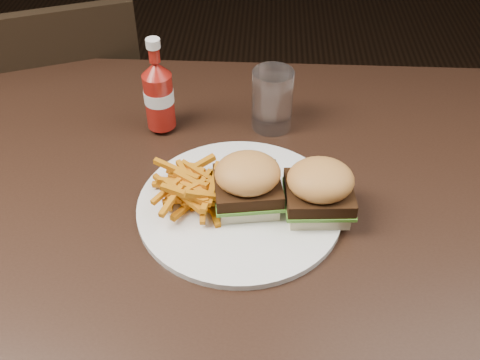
{
  "coord_description": "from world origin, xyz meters",
  "views": [
    {
      "loc": [
        0.14,
        -0.67,
        1.36
      ],
      "look_at": [
        0.1,
        -0.04,
        0.8
      ],
      "focal_mm": 42.0,
      "sensor_mm": 36.0,
      "label": 1
    }
  ],
  "objects_px": {
    "tumbler": "(272,100)",
    "ketchup_bottle": "(159,101)",
    "plate": "(240,206)",
    "chair_far": "(70,134)",
    "dining_table": "(178,194)"
  },
  "relations": [
    {
      "from": "dining_table",
      "to": "plate",
      "type": "xyz_separation_m",
      "value": [
        0.1,
        -0.05,
        0.03
      ]
    },
    {
      "from": "dining_table",
      "to": "chair_far",
      "type": "bearing_deg",
      "value": 125.91
    },
    {
      "from": "chair_far",
      "to": "tumbler",
      "type": "bearing_deg",
      "value": 123.74
    },
    {
      "from": "chair_far",
      "to": "ketchup_bottle",
      "type": "xyz_separation_m",
      "value": [
        0.35,
        -0.4,
        0.38
      ]
    },
    {
      "from": "plate",
      "to": "tumbler",
      "type": "height_order",
      "value": "tumbler"
    },
    {
      "from": "dining_table",
      "to": "plate",
      "type": "bearing_deg",
      "value": -25.7
    },
    {
      "from": "chair_far",
      "to": "dining_table",
      "type": "bearing_deg",
      "value": 104.17
    },
    {
      "from": "tumbler",
      "to": "ketchup_bottle",
      "type": "bearing_deg",
      "value": -174.22
    },
    {
      "from": "dining_table",
      "to": "tumbler",
      "type": "xyz_separation_m",
      "value": [
        0.15,
        0.17,
        0.08
      ]
    },
    {
      "from": "dining_table",
      "to": "chair_far",
      "type": "xyz_separation_m",
      "value": [
        -0.4,
        0.55,
        -0.3
      ]
    },
    {
      "from": "ketchup_bottle",
      "to": "dining_table",
      "type": "bearing_deg",
      "value": -72.41
    },
    {
      "from": "plate",
      "to": "chair_far",
      "type": "bearing_deg",
      "value": 129.92
    },
    {
      "from": "chair_far",
      "to": "tumbler",
      "type": "xyz_separation_m",
      "value": [
        0.55,
        -0.38,
        0.38
      ]
    },
    {
      "from": "chair_far",
      "to": "plate",
      "type": "distance_m",
      "value": 0.84
    },
    {
      "from": "ketchup_bottle",
      "to": "tumbler",
      "type": "bearing_deg",
      "value": 5.78
    }
  ]
}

